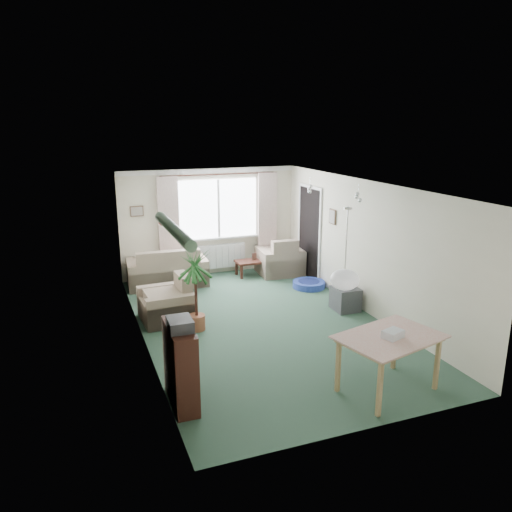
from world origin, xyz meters
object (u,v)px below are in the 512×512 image
object	(u,v)px
coffee_table	(253,268)
houseplant	(196,290)
armchair_corner	(280,255)
sofa	(167,266)
bookshelf	(181,365)
tv_cube	(345,299)
pet_bed	(309,284)
dining_table	(388,364)
armchair_left	(166,298)

from	to	relation	value
coffee_table	houseplant	bearing A→B (deg)	-127.36
armchair_corner	houseplant	size ratio (longest dim) A/B	0.68
sofa	coffee_table	size ratio (longest dim) A/B	2.12
sofa	bookshelf	size ratio (longest dim) A/B	1.62
sofa	tv_cube	bearing A→B (deg)	140.61
bookshelf	houseplant	size ratio (longest dim) A/B	0.73
coffee_table	pet_bed	size ratio (longest dim) A/B	1.15
pet_bed	dining_table	bearing A→B (deg)	-102.78
armchair_corner	bookshelf	distance (m)	5.69
armchair_corner	dining_table	world-z (taller)	armchair_corner
armchair_corner	houseplant	xyz separation A→B (m)	(-2.58, -2.48, 0.27)
armchair_left	pet_bed	size ratio (longest dim) A/B	1.33
dining_table	bookshelf	bearing A→B (deg)	165.93
coffee_table	houseplant	xyz separation A→B (m)	(-1.96, -2.56, 0.52)
bookshelf	armchair_corner	bearing A→B (deg)	54.82
bookshelf	houseplant	distance (m)	2.27
bookshelf	tv_cube	bearing A→B (deg)	30.77
armchair_corner	coffee_table	world-z (taller)	armchair_corner
armchair_corner	bookshelf	xyz separation A→B (m)	(-3.32, -4.62, 0.08)
armchair_corner	bookshelf	bearing A→B (deg)	59.07
tv_cube	sofa	bearing A→B (deg)	138.19
sofa	armchair_left	size ratio (longest dim) A/B	1.85
armchair_corner	tv_cube	size ratio (longest dim) A/B	2.01
dining_table	tv_cube	xyz separation A→B (m)	(0.98, 2.71, -0.16)
coffee_table	tv_cube	world-z (taller)	tv_cube
armchair_corner	tv_cube	bearing A→B (deg)	99.76
sofa	dining_table	xyz separation A→B (m)	(1.82, -5.35, -0.04)
coffee_table	tv_cube	distance (m)	2.77
dining_table	tv_cube	distance (m)	2.89
coffee_table	bookshelf	xyz separation A→B (m)	(-2.69, -4.71, 0.34)
tv_cube	armchair_left	bearing A→B (deg)	169.40
armchair_corner	pet_bed	size ratio (longest dim) A/B	1.42
sofa	armchair_corner	distance (m)	2.58
armchair_left	bookshelf	bearing A→B (deg)	-10.12
armchair_left	tv_cube	bearing A→B (deg)	74.82
coffee_table	pet_bed	bearing A→B (deg)	-57.33
sofa	tv_cube	world-z (taller)	sofa
sofa	houseplant	xyz separation A→B (m)	(-0.00, -2.56, 0.29)
bookshelf	dining_table	xyz separation A→B (m)	(2.56, -0.64, -0.14)
coffee_table	armchair_left	bearing A→B (deg)	-140.29
armchair_corner	dining_table	size ratio (longest dim) A/B	0.81
tv_cube	dining_table	bearing A→B (deg)	-108.40
dining_table	houseplant	bearing A→B (deg)	123.21
coffee_table	dining_table	world-z (taller)	dining_table
bookshelf	pet_bed	size ratio (longest dim) A/B	1.51
houseplant	bookshelf	bearing A→B (deg)	-108.93
bookshelf	pet_bed	bearing A→B (deg)	45.28
tv_cube	bookshelf	bearing A→B (deg)	-148.20
sofa	houseplant	distance (m)	2.58
bookshelf	pet_bed	xyz separation A→B (m)	(3.49, 3.47, -0.44)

